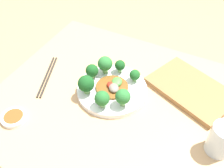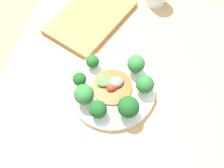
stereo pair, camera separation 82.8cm
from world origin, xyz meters
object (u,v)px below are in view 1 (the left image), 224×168
(broccoli_southwest, at_px, (135,75))
(chopsticks, at_px, (47,76))
(broccoli_north, at_px, (102,99))
(plate, at_px, (112,90))
(stirfry_center, at_px, (113,86))
(cutting_board, at_px, (191,89))
(broccoli_east, at_px, (92,71))
(broccoli_south, at_px, (120,66))
(broccoli_northeast, at_px, (86,84))
(sauce_dish, at_px, (14,117))
(broccoli_southeast, at_px, (105,64))
(broccoli_northwest, at_px, (123,97))
(drinking_glass, at_px, (221,139))

(broccoli_southwest, height_order, chopsticks, broccoli_southwest)
(broccoli_north, relative_size, chopsticks, 0.30)
(plate, xyz_separation_m, stirfry_center, (-0.00, -0.00, 0.02))
(cutting_board, bearing_deg, stirfry_center, 27.19)
(broccoli_east, bearing_deg, broccoli_southwest, -159.34)
(broccoli_south, xyz_separation_m, broccoli_northeast, (0.06, 0.15, 0.01))
(broccoli_southwest, relative_size, sauce_dish, 0.58)
(broccoli_southeast, height_order, stirfry_center, broccoli_southeast)
(broccoli_northwest, distance_m, cutting_board, 0.27)
(broccoli_southeast, relative_size, sauce_dish, 0.85)
(broccoli_north, relative_size, broccoli_east, 1.10)
(broccoli_northeast, xyz_separation_m, broccoli_east, (0.02, -0.08, -0.01))
(drinking_glass, distance_m, cutting_board, 0.25)
(chopsticks, bearing_deg, broccoli_southeast, -151.64)
(broccoli_east, xyz_separation_m, stirfry_center, (-0.09, 0.01, -0.02))
(chopsticks, bearing_deg, stirfry_center, -169.61)
(broccoli_north, relative_size, broccoli_northwest, 0.96)
(broccoli_northeast, xyz_separation_m, stirfry_center, (-0.07, -0.06, -0.03))
(broccoli_northwest, bearing_deg, plate, -38.67)
(broccoli_northwest, bearing_deg, chopsticks, -1.89)
(broccoli_south, bearing_deg, stirfry_center, 100.52)
(broccoli_north, bearing_deg, broccoli_northeast, -21.43)
(broccoli_north, bearing_deg, sauce_dish, 34.86)
(broccoli_northwest, height_order, sauce_dish, broccoli_northwest)
(broccoli_north, distance_m, sauce_dish, 0.30)
(plate, height_order, stirfry_center, stirfry_center)
(broccoli_northwest, bearing_deg, sauce_dish, 34.22)
(chopsticks, bearing_deg, cutting_board, -160.95)
(broccoli_northeast, xyz_separation_m, drinking_glass, (-0.46, 0.01, -0.01))
(broccoli_northeast, distance_m, broccoli_southeast, 0.12)
(stirfry_center, bearing_deg, broccoli_east, -7.31)
(cutting_board, bearing_deg, drinking_glass, 123.33)
(broccoli_east, distance_m, broccoli_southwest, 0.16)
(broccoli_northwest, bearing_deg, broccoli_east, -24.02)
(stirfry_center, xyz_separation_m, cutting_board, (-0.25, -0.13, -0.02))
(broccoli_southeast, xyz_separation_m, broccoli_east, (0.03, 0.05, -0.01))
(broccoli_southwest, bearing_deg, broccoli_east, 20.66)
(stirfry_center, height_order, sauce_dish, stirfry_center)
(broccoli_southwest, height_order, sauce_dish, broccoli_southwest)
(broccoli_northwest, relative_size, broccoli_east, 1.16)
(cutting_board, bearing_deg, chopsticks, 19.05)
(plate, xyz_separation_m, broccoli_southeast, (0.06, -0.06, 0.05))
(stirfry_center, bearing_deg, cutting_board, -152.81)
(broccoli_northeast, height_order, drinking_glass, drinking_glass)
(chopsticks, xyz_separation_m, sauce_dish, (-0.03, 0.22, 0.00))
(broccoli_south, distance_m, drinking_glass, 0.43)
(broccoli_north, xyz_separation_m, chopsticks, (0.27, -0.05, -0.05))
(stirfry_center, height_order, cutting_board, stirfry_center)
(stirfry_center, distance_m, sauce_dish, 0.36)
(broccoli_south, bearing_deg, cutting_board, -170.91)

